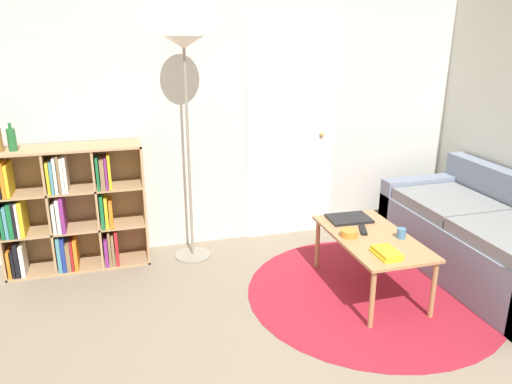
# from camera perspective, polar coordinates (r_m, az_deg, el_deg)

# --- Properties ---
(wall_back) EXTENTS (7.29, 0.11, 2.60)m
(wall_back) POSITION_cam_1_polar(r_m,az_deg,el_deg) (4.52, -1.86, 10.11)
(wall_back) COLOR silver
(wall_back) RESTS_ON ground_plane
(rug) EXTENTS (1.92, 1.92, 0.01)m
(rug) POSITION_cam_1_polar(r_m,az_deg,el_deg) (4.00, 13.16, -11.07)
(rug) COLOR maroon
(rug) RESTS_ON ground_plane
(bookshelf) EXTENTS (1.14, 0.34, 1.03)m
(bookshelf) POSITION_cam_1_polar(r_m,az_deg,el_deg) (4.39, -20.76, -1.95)
(bookshelf) COLOR tan
(bookshelf) RESTS_ON ground_plane
(floor_lamp) EXTENTS (0.33, 0.33, 1.87)m
(floor_lamp) POSITION_cam_1_polar(r_m,az_deg,el_deg) (4.08, -8.10, 12.91)
(floor_lamp) COLOR gray
(floor_lamp) RESTS_ON ground_plane
(couch) EXTENTS (0.85, 1.85, 0.79)m
(couch) POSITION_cam_1_polar(r_m,az_deg,el_deg) (4.46, 25.20, -5.14)
(couch) COLOR gray
(couch) RESTS_ON ground_plane
(coffee_table) EXTENTS (0.55, 1.01, 0.45)m
(coffee_table) POSITION_cam_1_polar(r_m,az_deg,el_deg) (3.86, 13.09, -5.52)
(coffee_table) COLOR #AD7F51
(coffee_table) RESTS_ON ground_plane
(laptop) EXTENTS (0.34, 0.26, 0.02)m
(laptop) POSITION_cam_1_polar(r_m,az_deg,el_deg) (4.11, 10.58, -2.99)
(laptop) COLOR black
(laptop) RESTS_ON coffee_table
(bowl) EXTENTS (0.13, 0.13, 0.05)m
(bowl) POSITION_cam_1_polar(r_m,az_deg,el_deg) (3.79, 10.59, -4.66)
(bowl) COLOR orange
(bowl) RESTS_ON coffee_table
(book_stack_on_table) EXTENTS (0.15, 0.22, 0.04)m
(book_stack_on_table) POSITION_cam_1_polar(r_m,az_deg,el_deg) (3.54, 14.69, -6.76)
(book_stack_on_table) COLOR gold
(book_stack_on_table) RESTS_ON coffee_table
(cup) EXTENTS (0.07, 0.07, 0.08)m
(cup) POSITION_cam_1_polar(r_m,az_deg,el_deg) (3.84, 16.28, -4.55)
(cup) COLOR teal
(cup) RESTS_ON coffee_table
(remote) EXTENTS (0.10, 0.18, 0.02)m
(remote) POSITION_cam_1_polar(r_m,az_deg,el_deg) (3.91, 12.13, -4.25)
(remote) COLOR black
(remote) RESTS_ON coffee_table
(bottle_middle) EXTENTS (0.06, 0.06, 0.22)m
(bottle_middle) POSITION_cam_1_polar(r_m,az_deg,el_deg) (4.24, -26.13, 5.44)
(bottle_middle) COLOR #236633
(bottle_middle) RESTS_ON bookshelf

